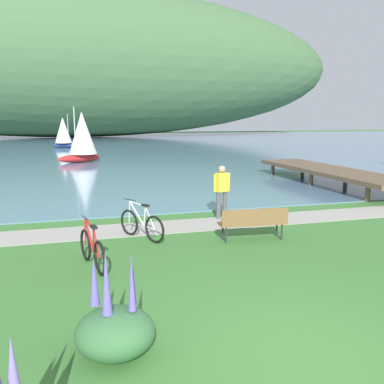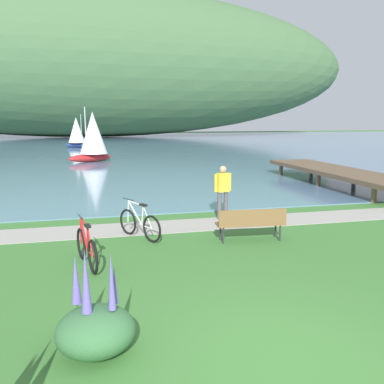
{
  "view_description": "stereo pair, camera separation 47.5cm",
  "coord_description": "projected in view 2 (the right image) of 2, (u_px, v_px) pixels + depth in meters",
  "views": [
    {
      "loc": [
        -2.8,
        -4.41,
        3.16
      ],
      "look_at": [
        0.54,
        7.31,
        1.0
      ],
      "focal_mm": 38.59,
      "sensor_mm": 36.0,
      "label": 1
    },
    {
      "loc": [
        -2.34,
        -4.54,
        3.16
      ],
      "look_at": [
        0.54,
        7.31,
        1.0
      ],
      "focal_mm": 38.59,
      "sensor_mm": 36.0,
      "label": 2
    }
  ],
  "objects": [
    {
      "name": "distant_hillside",
      "position": [
        86.0,
        63.0,
        71.04
      ],
      "size": [
        96.75,
        28.0,
        25.26
      ],
      "primitive_type": "ellipsoid",
      "color": "#42663D",
      "rests_on": "bay_water"
    },
    {
      "name": "pier_dock",
      "position": [
        337.0,
        172.0,
        19.67
      ],
      "size": [
        2.4,
        10.0,
        0.8
      ],
      "color": "brown",
      "rests_on": "ground"
    },
    {
      "name": "bicycle_leaning_near_bench",
      "position": [
        139.0,
        224.0,
        11.03
      ],
      "size": [
        0.95,
        1.55,
        1.01
      ],
      "color": "black",
      "rests_on": "ground"
    },
    {
      "name": "ground_plane",
      "position": [
        283.0,
        362.0,
        5.43
      ],
      "size": [
        200.0,
        200.0,
        0.0
      ],
      "primitive_type": "plane",
      "color": "#3D7533"
    },
    {
      "name": "park_bench_near_camera",
      "position": [
        251.0,
        222.0,
        10.75
      ],
      "size": [
        1.83,
        0.62,
        0.88
      ],
      "color": "brown",
      "rests_on": "ground"
    },
    {
      "name": "bay_water",
      "position": [
        111.0,
        144.0,
        52.14
      ],
      "size": [
        180.0,
        80.0,
        0.04
      ],
      "primitive_type": "cube",
      "color": "#5B7F9E",
      "rests_on": "ground"
    },
    {
      "name": "bicycle_beside_path",
      "position": [
        87.0,
        248.0,
        8.94
      ],
      "size": [
        0.48,
        1.73,
        1.01
      ],
      "color": "black",
      "rests_on": "ground"
    },
    {
      "name": "sailboat_toward_hillside",
      "position": [
        93.0,
        136.0,
        30.42
      ],
      "size": [
        3.47,
        2.71,
        4.0
      ],
      "color": "#B22323",
      "rests_on": "bay_water"
    },
    {
      "name": "shoreline_path",
      "position": [
        175.0,
        226.0,
        12.32
      ],
      "size": [
        60.0,
        1.5,
        0.01
      ],
      "primitive_type": "cube",
      "color": "#A39E93",
      "rests_on": "ground"
    },
    {
      "name": "sailboat_mid_bay",
      "position": [
        77.0,
        132.0,
        45.86
      ],
      "size": [
        3.16,
        1.99,
        3.64
      ],
      "color": "navy",
      "rests_on": "bay_water"
    },
    {
      "name": "person_at_shoreline",
      "position": [
        223.0,
        189.0,
        13.1
      ],
      "size": [
        0.59,
        0.31,
        1.71
      ],
      "color": "#4C4C51",
      "rests_on": "ground"
    },
    {
      "name": "echium_bush_closest_to_camera",
      "position": [
        96.0,
        328.0,
        5.59
      ],
      "size": [
        1.08,
        1.08,
        1.52
      ],
      "color": "#386B3D",
      "rests_on": "ground"
    }
  ]
}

